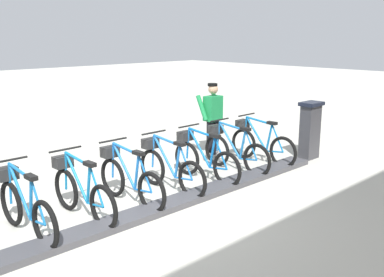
% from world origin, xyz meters
% --- Properties ---
extents(ground_plane, '(60.00, 60.00, 0.00)m').
position_xyz_m(ground_plane, '(0.00, 0.00, 0.00)').
color(ground_plane, beige).
extents(dock_rail_base, '(0.44, 8.67, 0.10)m').
position_xyz_m(dock_rail_base, '(0.00, 0.00, 0.05)').
color(dock_rail_base, '#47474C').
rests_on(dock_rail_base, ground).
extents(payment_kiosk, '(0.36, 0.52, 1.28)m').
position_xyz_m(payment_kiosk, '(0.05, -4.77, 0.67)').
color(payment_kiosk, '#38383D').
rests_on(payment_kiosk, ground).
extents(bike_docked_0, '(1.72, 0.54, 1.02)m').
position_xyz_m(bike_docked_0, '(0.62, -3.73, 0.43)').
color(bike_docked_0, black).
rests_on(bike_docked_0, ground).
extents(bike_docked_1, '(1.72, 0.54, 1.02)m').
position_xyz_m(bike_docked_1, '(0.62, -2.86, 0.43)').
color(bike_docked_1, black).
rests_on(bike_docked_1, ground).
extents(bike_docked_2, '(1.72, 0.54, 1.02)m').
position_xyz_m(bike_docked_2, '(0.62, -1.98, 0.43)').
color(bike_docked_2, black).
rests_on(bike_docked_2, ground).
extents(bike_docked_3, '(1.72, 0.54, 1.02)m').
position_xyz_m(bike_docked_3, '(0.62, -1.11, 0.43)').
color(bike_docked_3, black).
rests_on(bike_docked_3, ground).
extents(bike_docked_4, '(1.72, 0.54, 1.02)m').
position_xyz_m(bike_docked_4, '(0.62, -0.24, 0.43)').
color(bike_docked_4, black).
rests_on(bike_docked_4, ground).
extents(bike_docked_5, '(1.72, 0.54, 1.02)m').
position_xyz_m(bike_docked_5, '(0.62, 0.64, 0.43)').
color(bike_docked_5, black).
rests_on(bike_docked_5, ground).
extents(bike_docked_6, '(1.72, 0.54, 1.02)m').
position_xyz_m(bike_docked_6, '(0.62, 1.51, 0.43)').
color(bike_docked_6, black).
rests_on(bike_docked_6, ground).
extents(worker_near_rack, '(0.47, 0.63, 1.66)m').
position_xyz_m(worker_near_rack, '(1.72, -3.39, 0.91)').
color(worker_near_rack, white).
rests_on(worker_near_rack, ground).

